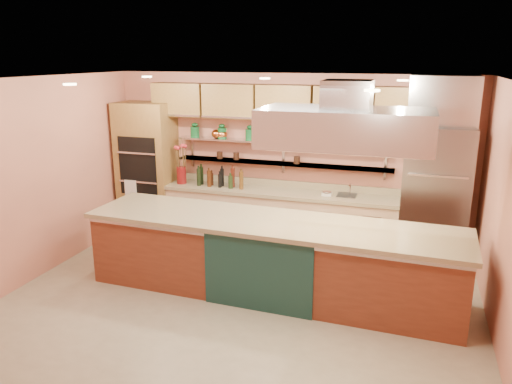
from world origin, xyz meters
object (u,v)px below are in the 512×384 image
(island, at_px, (271,257))
(green_canister, at_px, (250,135))
(copper_kettle, at_px, (217,134))
(refrigerator, at_px, (434,197))
(kitchen_scale, at_px, (327,193))
(flower_vase, at_px, (182,175))

(island, height_order, green_canister, green_canister)
(island, bearing_deg, copper_kettle, 130.39)
(refrigerator, relative_size, kitchen_scale, 13.94)
(refrigerator, distance_m, kitchen_scale, 1.60)
(island, height_order, copper_kettle, copper_kettle)
(refrigerator, relative_size, island, 0.43)
(copper_kettle, bearing_deg, refrigerator, -3.71)
(refrigerator, relative_size, green_canister, 11.86)
(green_canister, bearing_deg, kitchen_scale, -9.22)
(kitchen_scale, bearing_deg, copper_kettle, 179.80)
(refrigerator, height_order, green_canister, refrigerator)
(copper_kettle, height_order, green_canister, green_canister)
(island, bearing_deg, flower_vase, 143.10)
(refrigerator, bearing_deg, copper_kettle, 176.29)
(flower_vase, bearing_deg, green_canister, 10.63)
(flower_vase, relative_size, green_canister, 1.66)
(flower_vase, distance_m, kitchen_scale, 2.53)
(island, distance_m, copper_kettle, 2.76)
(refrigerator, bearing_deg, kitchen_scale, 179.64)
(refrigerator, relative_size, flower_vase, 7.13)
(refrigerator, bearing_deg, island, -140.26)
(refrigerator, xyz_separation_m, flower_vase, (-4.13, 0.01, 0.03))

